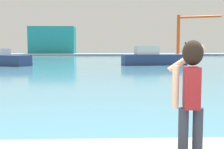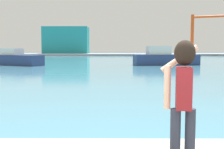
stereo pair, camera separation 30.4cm
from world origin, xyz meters
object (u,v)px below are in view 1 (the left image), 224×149
at_px(person_photographer, 191,90).
at_px(warehouse_left, 53,40).
at_px(port_crane, 185,29).
at_px(boat_moored, 3,59).
at_px(boat_moored_2, 153,58).

bearing_deg(person_photographer, warehouse_left, 19.26).
height_order(person_photographer, port_crane, port_crane).
xyz_separation_m(boat_moored, warehouse_left, (-2.92, 58.38, 3.89)).
relative_size(warehouse_left, port_crane, 1.15).
distance_m(person_photographer, boat_moored_2, 35.16).
distance_m(boat_moored_2, warehouse_left, 62.19).
relative_size(person_photographer, boat_moored, 0.23).
relative_size(boat_moored_2, port_crane, 0.70).
distance_m(person_photographer, warehouse_left, 94.13).
distance_m(warehouse_left, port_crane, 42.40).
xyz_separation_m(person_photographer, boat_moored, (-13.61, 34.24, -0.86)).
bearing_deg(port_crane, boat_moored, -126.06).
height_order(boat_moored_2, warehouse_left, warehouse_left).
relative_size(person_photographer, warehouse_left, 0.12).
bearing_deg(boat_moored, port_crane, 82.39).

